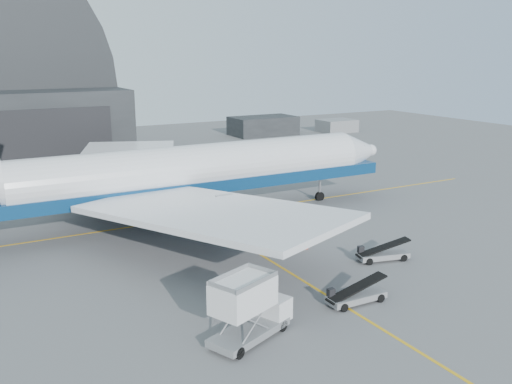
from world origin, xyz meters
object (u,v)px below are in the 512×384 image
catering_truck (249,309)px  belt_loader_a (356,296)px  pushback_tug (295,223)px  airliner (178,173)px  belt_loader_b (382,254)px

catering_truck → belt_loader_a: bearing=-16.4°
pushback_tug → belt_loader_a: bearing=-114.5°
airliner → belt_loader_a: airliner is taller
belt_loader_a → belt_loader_b: belt_loader_a is taller
catering_truck → belt_loader_b: (16.94, 6.77, -1.56)m
airliner → pushback_tug: bearing=-42.5°
pushback_tug → belt_loader_a: size_ratio=0.91×
belt_loader_a → airliner: bearing=98.3°
airliner → belt_loader_a: (3.48, -25.43, -4.71)m
belt_loader_b → belt_loader_a: bearing=-129.2°
airliner → catering_truck: 27.24m
airliner → pushback_tug: size_ratio=12.22×
belt_loader_b → catering_truck: bearing=-144.7°
catering_truck → pushback_tug: 23.51m
belt_loader_a → belt_loader_b: (7.59, 5.79, -0.00)m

